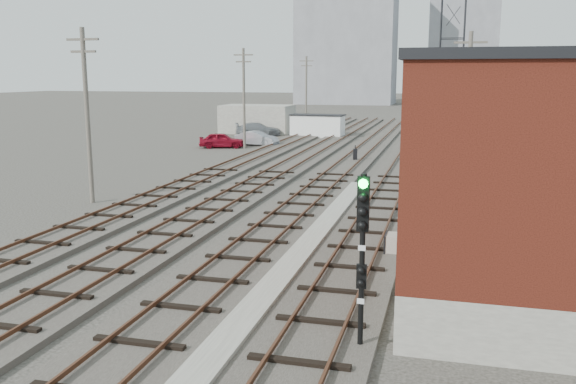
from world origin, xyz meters
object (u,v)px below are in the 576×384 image
(signal_mast, at_px, (362,248))
(car_red, at_px, (222,140))
(switch_stand, at_px, (355,155))
(car_silver, at_px, (257,138))
(site_trailer, at_px, (318,126))
(car_grey, at_px, (258,129))

(signal_mast, distance_m, car_red, 43.10)
(car_red, bearing_deg, switch_stand, -133.11)
(signal_mast, relative_size, car_silver, 1.06)
(switch_stand, relative_size, site_trailer, 0.21)
(car_grey, bearing_deg, switch_stand, -164.20)
(car_silver, bearing_deg, signal_mast, -150.79)
(car_red, height_order, car_grey, car_grey)
(switch_stand, distance_m, car_grey, 22.44)
(site_trailer, xyz_separation_m, car_silver, (-3.86, -9.66, -0.54))
(signal_mast, xyz_separation_m, car_silver, (-15.79, 41.44, -1.95))
(car_red, height_order, car_silver, car_red)
(car_silver, bearing_deg, car_red, 142.22)
(signal_mast, bearing_deg, car_grey, 110.13)
(signal_mast, xyz_separation_m, site_trailer, (-11.93, 51.10, -1.41))
(car_red, relative_size, car_grey, 0.83)
(car_grey, bearing_deg, site_trailer, -106.47)
(site_trailer, relative_size, car_red, 1.43)
(signal_mast, relative_size, switch_stand, 3.58)
(switch_stand, distance_m, car_red, 14.78)
(signal_mast, relative_size, car_red, 1.06)
(site_trailer, bearing_deg, switch_stand, -65.88)
(site_trailer, xyz_separation_m, car_red, (-6.47, -12.17, -0.52))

